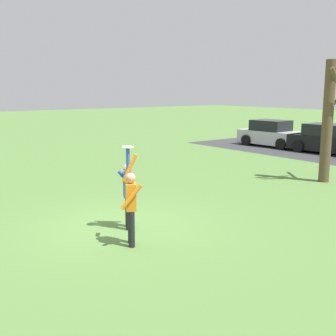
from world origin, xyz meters
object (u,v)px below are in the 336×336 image
at_px(parked_car_black, 328,140).
at_px(bare_tree_tall, 330,117).
at_px(person_defender, 131,203).
at_px(frisbee_disc, 128,147).
at_px(parked_car_silver, 272,134).
at_px(person_catcher, 128,190).

xyz_separation_m(parked_car_black, bare_tree_tall, (4.12, -6.58, 1.73)).
height_order(person_defender, frisbee_disc, frisbee_disc).
height_order(person_defender, bare_tree_tall, bare_tree_tall).
relative_size(parked_car_silver, parked_car_black, 1.00).
height_order(person_catcher, parked_car_black, person_catcher).
height_order(frisbee_disc, bare_tree_tall, bare_tree_tall).
bearing_deg(person_defender, bare_tree_tall, -54.27).
bearing_deg(person_catcher, person_defender, 0.00).
bearing_deg(person_catcher, parked_car_silver, 146.22).
bearing_deg(parked_car_silver, person_catcher, -66.02).
distance_m(person_defender, bare_tree_tall, 9.59).
xyz_separation_m(person_catcher, parked_car_black, (-4.25, 15.42, -0.25)).
xyz_separation_m(frisbee_disc, parked_car_black, (-4.45, 15.53, -1.37)).
height_order(parked_car_black, bare_tree_tall, bare_tree_tall).
relative_size(person_catcher, parked_car_black, 0.49).
distance_m(person_defender, parked_car_silver, 18.26).
relative_size(person_catcher, frisbee_disc, 7.66).
bearing_deg(frisbee_disc, bare_tree_tall, 92.13).
bearing_deg(parked_car_black, person_defender, -75.29).
distance_m(person_catcher, person_defender, 1.18).
xyz_separation_m(frisbee_disc, parked_car_silver, (-8.19, 15.42, -1.37)).
bearing_deg(frisbee_disc, person_catcher, 151.35).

